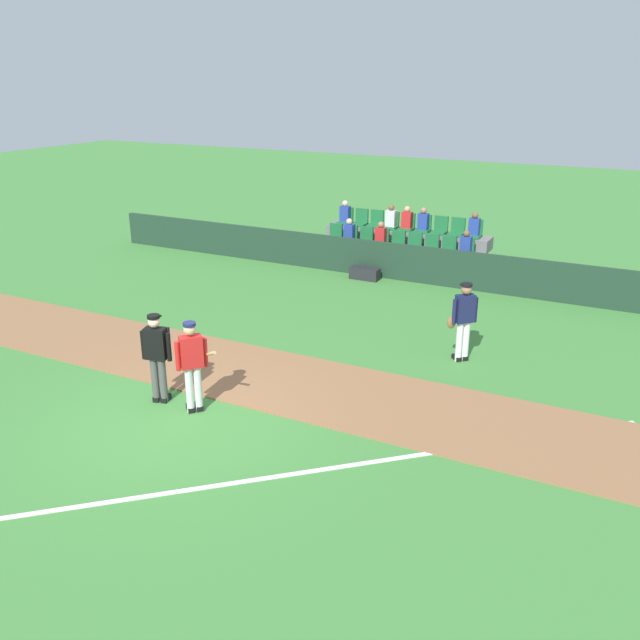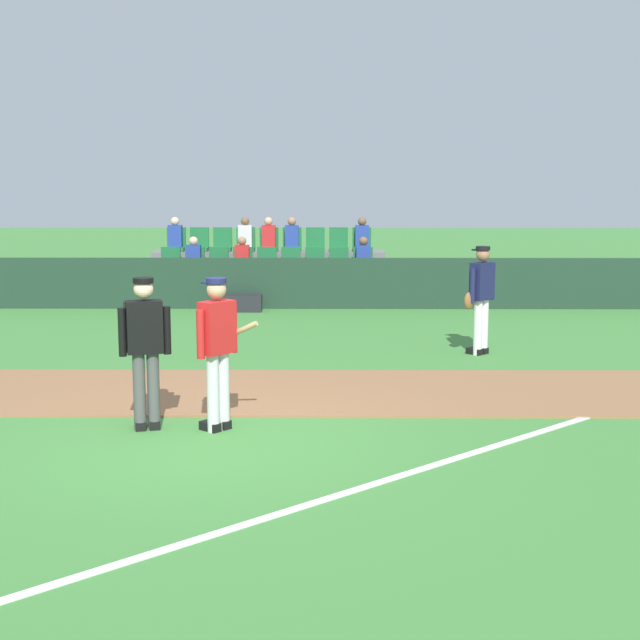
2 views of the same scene
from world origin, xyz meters
name	(u,v)px [view 2 (image 2 of 2)]	position (x,y,z in m)	size (l,w,h in m)	color
ground_plane	(204,438)	(0.00, 0.00, 0.00)	(80.00, 80.00, 0.00)	#42843A
infield_dirt_path	(225,391)	(0.00, 2.16, 0.01)	(28.00, 2.64, 0.03)	#936642
foul_line_chalk	(480,451)	(3.00, -0.50, 0.01)	(12.00, 0.10, 0.01)	white
dugout_fence	(264,283)	(0.00, 10.01, 0.55)	(20.00, 0.16, 1.10)	#1E3828
stadium_bleachers	(268,277)	(0.00, 11.46, 0.52)	(5.55, 2.10, 1.90)	slate
batter_red_jersey	(218,347)	(0.14, 0.31, 0.97)	(0.75, 0.68, 1.76)	silver
umpire_home_plate	(145,344)	(-0.69, 0.34, 1.00)	(0.57, 0.38, 1.76)	#4C4C4C
runner_navy_jersey	(481,296)	(3.86, 4.85, 0.96)	(0.57, 0.50, 1.76)	white
equipment_bag	(241,303)	(-0.46, 9.56, 0.18)	(0.90, 0.36, 0.36)	#232328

